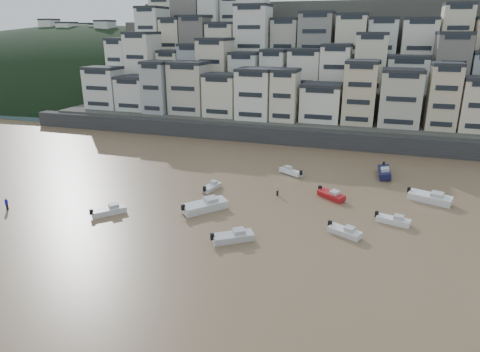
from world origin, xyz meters
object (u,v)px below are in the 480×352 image
(boat_h, at_px, (291,171))
(boat_e, at_px, (331,194))
(boat_d, at_px, (394,219))
(boat_c, at_px, (205,204))
(boat_g, at_px, (430,196))
(person_pink, at_px, (278,190))
(person_blue, at_px, (7,204))
(boat_i, at_px, (384,171))
(boat_a, at_px, (233,236))
(boat_b, at_px, (345,231))
(boat_f, at_px, (212,186))
(boat_j, at_px, (109,210))

(boat_h, bearing_deg, boat_e, 161.24)
(boat_d, bearing_deg, boat_h, 151.42)
(boat_e, relative_size, boat_h, 1.03)
(boat_c, relative_size, boat_h, 1.46)
(boat_g, relative_size, person_pink, 3.72)
(boat_c, height_order, person_blue, boat_c)
(boat_i, bearing_deg, boat_c, -48.51)
(boat_i, bearing_deg, person_blue, -61.03)
(boat_c, xyz_separation_m, boat_d, (24.80, 3.81, -0.32))
(boat_a, bearing_deg, boat_b, -10.56)
(boat_c, distance_m, boat_f, 8.33)
(boat_a, distance_m, person_pink, 16.22)
(boat_b, xyz_separation_m, boat_i, (4.39, 25.00, 0.27))
(boat_b, xyz_separation_m, boat_c, (-19.12, 1.62, 0.33))
(boat_f, relative_size, boat_h, 0.89)
(boat_h, height_order, person_blue, person_blue)
(boat_c, xyz_separation_m, person_pink, (8.20, 8.83, -0.08))
(person_pink, bearing_deg, boat_b, -43.73)
(boat_e, height_order, person_blue, person_blue)
(boat_f, bearing_deg, boat_e, -72.05)
(boat_d, relative_size, boat_h, 0.96)
(boat_f, xyz_separation_m, boat_g, (32.11, 5.12, 0.30))
(boat_a, height_order, boat_c, boat_c)
(boat_g, distance_m, person_blue, 60.27)
(boat_d, xyz_separation_m, person_blue, (-51.22, -12.02, 0.24))
(boat_g, relative_size, person_blue, 3.72)
(boat_h, distance_m, boat_i, 15.94)
(boat_f, height_order, boat_h, boat_h)
(boat_a, distance_m, boat_b, 13.72)
(boat_f, bearing_deg, boat_h, -30.89)
(boat_e, height_order, boat_i, boat_i)
(boat_b, relative_size, person_blue, 2.61)
(boat_a, relative_size, boat_j, 1.09)
(person_blue, bearing_deg, boat_e, 23.30)
(boat_i, bearing_deg, boat_f, -62.50)
(boat_i, bearing_deg, boat_e, -32.52)
(boat_f, xyz_separation_m, person_pink, (10.39, 0.80, 0.29))
(boat_h, bearing_deg, boat_a, 117.14)
(boat_f, relative_size, boat_i, 0.65)
(boat_c, bearing_deg, boat_f, 54.76)
(boat_j, xyz_separation_m, person_pink, (20.18, 13.92, 0.20))
(boat_d, distance_m, boat_h, 22.77)
(boat_i, relative_size, boat_j, 1.33)
(boat_c, height_order, person_pink, boat_c)
(boat_h, relative_size, person_blue, 2.74)
(boat_e, bearing_deg, boat_f, -137.13)
(boat_d, distance_m, person_pink, 17.34)
(boat_a, bearing_deg, boat_g, 6.20)
(boat_b, distance_m, boat_c, 19.19)
(boat_h, xyz_separation_m, person_blue, (-34.53, -27.51, 0.22))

